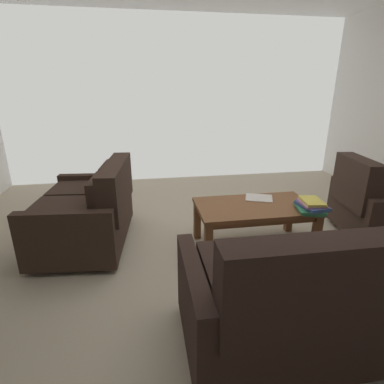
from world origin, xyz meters
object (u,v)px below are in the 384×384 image
(loose_magazine, at_px, (259,198))
(book_stack, at_px, (311,206))
(sofa_main, at_px, (333,293))
(loveseat_near, at_px, (90,211))
(coffee_table, at_px, (254,211))
(tv_remote, at_px, (299,202))
(armchair_side, at_px, (378,206))

(loose_magazine, bearing_deg, book_stack, -118.95)
(sofa_main, distance_m, loveseat_near, 2.31)
(coffee_table, bearing_deg, tv_remote, 176.47)
(coffee_table, distance_m, loose_magazine, 0.22)
(loveseat_near, bearing_deg, loose_magazine, 174.31)
(loveseat_near, height_order, tv_remote, loveseat_near)
(sofa_main, xyz_separation_m, loose_magazine, (-0.10, -1.45, 0.07))
(coffee_table, bearing_deg, loose_magazine, -122.02)
(coffee_table, height_order, tv_remote, tv_remote)
(tv_remote, height_order, loose_magazine, tv_remote)
(book_stack, height_order, loose_magazine, book_stack)
(armchair_side, height_order, loose_magazine, armchair_side)
(sofa_main, xyz_separation_m, tv_remote, (-0.44, -1.24, 0.08))
(sofa_main, distance_m, loose_magazine, 1.45)
(sofa_main, bearing_deg, book_stack, -113.22)
(loveseat_near, bearing_deg, armchair_side, 173.19)
(armchair_side, distance_m, book_stack, 0.96)
(tv_remote, bearing_deg, armchair_side, -178.72)
(tv_remote, xyz_separation_m, loose_magazine, (0.34, -0.21, -0.01))
(sofa_main, distance_m, book_stack, 1.13)
(sofa_main, xyz_separation_m, loveseat_near, (1.64, -1.62, -0.02))
(sofa_main, xyz_separation_m, book_stack, (-0.44, -1.03, 0.12))
(coffee_table, distance_m, armchair_side, 1.38)
(sofa_main, distance_m, tv_remote, 1.32)
(loose_magazine, bearing_deg, coffee_table, 169.52)
(tv_remote, bearing_deg, loveseat_near, -10.35)
(sofa_main, height_order, loose_magazine, sofa_main)
(book_stack, height_order, tv_remote, book_stack)
(book_stack, bearing_deg, loveseat_near, -15.82)
(book_stack, xyz_separation_m, tv_remote, (0.00, -0.21, -0.04))
(coffee_table, relative_size, loose_magazine, 4.20)
(sofa_main, relative_size, book_stack, 5.34)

